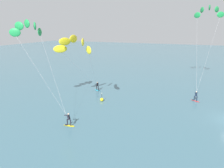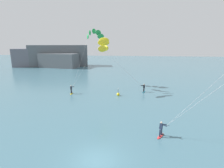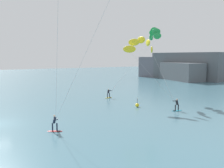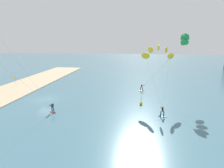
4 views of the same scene
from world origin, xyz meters
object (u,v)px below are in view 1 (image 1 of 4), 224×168
at_px(kitesurfer_mid_water, 75,46).
at_px(kitesurfer_far_out, 29,32).
at_px(kitesurfer_nearshore, 209,14).
at_px(marker_buoy, 102,99).

distance_m(kitesurfer_mid_water, kitesurfer_far_out, 6.20).
bearing_deg(kitesurfer_mid_water, kitesurfer_nearshore, -42.19).
relative_size(kitesurfer_nearshore, marker_buoy, 11.41).
bearing_deg(kitesurfer_mid_water, kitesurfer_far_out, 125.73).
xyz_separation_m(kitesurfer_mid_water, marker_buoy, (2.73, -2.82, -8.62)).
relative_size(kitesurfer_mid_water, marker_buoy, 7.64).
distance_m(kitesurfer_far_out, marker_buoy, 14.43).
height_order(kitesurfer_nearshore, kitesurfer_mid_water, kitesurfer_nearshore).
distance_m(kitesurfer_nearshore, kitesurfer_far_out, 32.58).
xyz_separation_m(kitesurfer_nearshore, kitesurfer_far_out, (-23.20, 22.68, -3.02)).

